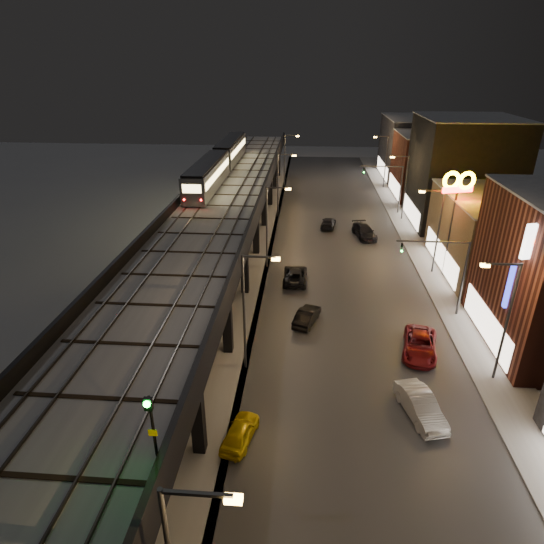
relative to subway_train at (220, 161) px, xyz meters
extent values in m
plane|color=silver|center=(8.50, -47.55, -8.21)|extent=(220.00, 220.00, 0.00)
cube|color=#46474D|center=(16.00, -12.55, -8.18)|extent=(17.00, 120.00, 0.06)
cube|color=#9FA1A8|center=(26.00, -12.55, -8.14)|extent=(4.00, 120.00, 0.14)
cube|color=#9FA1A8|center=(2.50, -12.55, -8.18)|extent=(11.00, 120.00, 0.06)
cube|color=black|center=(2.50, -15.55, -2.41)|extent=(9.00, 100.00, 1.00)
cube|color=black|center=(-1.20, -42.55, -5.56)|extent=(0.70, 0.70, 5.30)
cube|color=black|center=(6.20, -42.55, -5.56)|extent=(0.70, 0.70, 5.30)
cube|color=black|center=(2.50, -42.55, -3.06)|extent=(8.00, 0.60, 0.50)
cube|color=black|center=(-1.20, -32.55, -5.56)|extent=(0.70, 0.70, 5.30)
cube|color=black|center=(6.20, -32.55, -5.56)|extent=(0.70, 0.70, 5.30)
cube|color=black|center=(2.50, -32.55, -3.06)|extent=(8.00, 0.60, 0.50)
cube|color=black|center=(-1.20, -22.55, -5.56)|extent=(0.70, 0.70, 5.30)
cube|color=black|center=(6.20, -22.55, -5.56)|extent=(0.70, 0.70, 5.30)
cube|color=black|center=(2.50, -22.55, -3.06)|extent=(8.00, 0.60, 0.50)
cube|color=black|center=(-1.20, -12.55, -5.56)|extent=(0.70, 0.70, 5.30)
cube|color=black|center=(6.20, -12.55, -5.56)|extent=(0.70, 0.70, 5.30)
cube|color=black|center=(2.50, -12.55, -3.06)|extent=(8.00, 0.60, 0.50)
cube|color=black|center=(-1.20, -2.55, -5.56)|extent=(0.70, 0.70, 5.30)
cube|color=black|center=(6.20, -2.55, -5.56)|extent=(0.70, 0.70, 5.30)
cube|color=black|center=(2.50, -2.55, -3.06)|extent=(8.00, 0.60, 0.50)
cube|color=black|center=(-1.20, 7.45, -5.56)|extent=(0.70, 0.70, 5.30)
cube|color=black|center=(6.20, 7.45, -5.56)|extent=(0.70, 0.70, 5.30)
cube|color=black|center=(2.50, 7.45, -3.06)|extent=(8.00, 0.60, 0.50)
cube|color=black|center=(-1.20, 17.45, -5.56)|extent=(0.70, 0.70, 5.30)
cube|color=black|center=(6.20, 17.45, -5.56)|extent=(0.70, 0.70, 5.30)
cube|color=black|center=(2.50, 17.45, -3.06)|extent=(8.00, 0.60, 0.50)
cube|color=black|center=(-1.20, 27.45, -5.56)|extent=(0.70, 0.70, 5.30)
cube|color=black|center=(6.20, 27.45, -5.56)|extent=(0.70, 0.70, 5.30)
cube|color=black|center=(2.50, 27.45, -3.06)|extent=(8.00, 0.60, 0.50)
cube|color=#B2B7C1|center=(2.50, -15.55, -1.83)|extent=(8.40, 100.00, 0.16)
cube|color=#332D28|center=(-0.72, -15.55, -1.67)|extent=(0.08, 98.00, 0.16)
cube|color=#332D28|center=(0.72, -15.55, -1.67)|extent=(0.08, 98.00, 0.16)
cube|color=#332D28|center=(3.78, -15.55, -1.67)|extent=(0.08, 98.00, 0.16)
cube|color=#332D28|center=(5.22, -15.55, -1.67)|extent=(0.08, 98.00, 0.16)
cube|color=black|center=(2.50, -45.55, -1.72)|extent=(7.80, 0.24, 0.06)
cube|color=black|center=(2.50, -29.55, -1.72)|extent=(7.80, 0.24, 0.06)
cube|color=black|center=(2.50, -13.55, -1.72)|extent=(7.80, 0.24, 0.06)
cube|color=black|center=(2.50, 2.45, -1.72)|extent=(7.80, 0.24, 0.06)
cube|color=black|center=(2.50, 18.45, -1.72)|extent=(7.80, 0.24, 0.06)
cube|color=black|center=(6.85, -15.55, -1.36)|extent=(0.30, 100.00, 1.10)
cube|color=black|center=(-1.85, -15.55, -1.36)|extent=(0.30, 100.00, 1.10)
cube|color=#F3E0C5|center=(26.45, -29.55, -6.61)|extent=(0.10, 9.60, 2.40)
cube|color=brown|center=(32.50, -15.55, -4.21)|extent=(12.00, 15.00, 8.00)
cube|color=#F3E0C5|center=(26.45, -15.55, -6.61)|extent=(0.10, 12.00, 2.40)
cube|color=#B2B7C1|center=(32.50, -15.55, -0.13)|extent=(12.20, 15.20, 0.16)
cube|color=black|center=(32.50, 0.45, -1.21)|extent=(12.00, 13.00, 14.00)
cube|color=#F3E0C5|center=(26.45, 0.45, -6.61)|extent=(0.10, 10.40, 2.40)
cube|color=#B2B7C1|center=(32.50, 0.45, 5.87)|extent=(12.20, 13.20, 0.16)
cube|color=brown|center=(32.50, 14.45, -3.21)|extent=(12.00, 12.00, 10.00)
cube|color=#F3E0C5|center=(26.45, 14.45, -6.61)|extent=(0.10, 9.60, 2.40)
cube|color=#B2B7C1|center=(32.50, 14.45, 1.87)|extent=(12.20, 12.20, 0.16)
cube|color=#303137|center=(32.50, 28.45, -2.71)|extent=(12.00, 16.00, 11.00)
cube|color=#F3E0C5|center=(26.45, 28.45, -6.61)|extent=(0.10, 12.80, 2.40)
cube|color=#B2B7C1|center=(32.50, 28.45, 2.87)|extent=(12.20, 16.20, 0.16)
cube|color=#38383A|center=(8.90, -52.55, 0.69)|extent=(2.20, 0.12, 0.12)
cube|color=gold|center=(10.00, -52.55, 0.57)|extent=(0.55, 0.28, 0.18)
cylinder|color=#38383A|center=(7.80, -34.55, -3.71)|extent=(0.18, 0.18, 9.00)
cube|color=#38383A|center=(8.90, -34.55, 0.69)|extent=(2.20, 0.12, 0.12)
cube|color=gold|center=(10.00, -34.55, 0.57)|extent=(0.55, 0.28, 0.18)
cylinder|color=#38383A|center=(25.50, -34.55, -3.71)|extent=(0.18, 0.18, 9.00)
cube|color=#38383A|center=(24.40, -34.55, 0.69)|extent=(2.20, 0.12, 0.12)
cube|color=gold|center=(23.30, -34.55, 0.57)|extent=(0.55, 0.28, 0.18)
cylinder|color=#38383A|center=(7.80, -16.55, -3.71)|extent=(0.18, 0.18, 9.00)
cube|color=#38383A|center=(8.90, -16.55, 0.69)|extent=(2.20, 0.12, 0.12)
cube|color=gold|center=(10.00, -16.55, 0.57)|extent=(0.55, 0.28, 0.18)
cylinder|color=#38383A|center=(25.50, -16.55, -3.71)|extent=(0.18, 0.18, 9.00)
cube|color=#38383A|center=(24.40, -16.55, 0.69)|extent=(2.20, 0.12, 0.12)
cube|color=gold|center=(23.30, -16.55, 0.57)|extent=(0.55, 0.28, 0.18)
cylinder|color=#38383A|center=(7.80, 1.45, -3.71)|extent=(0.18, 0.18, 9.00)
cube|color=#38383A|center=(8.90, 1.45, 0.69)|extent=(2.20, 0.12, 0.12)
cube|color=gold|center=(10.00, 1.45, 0.57)|extent=(0.55, 0.28, 0.18)
cylinder|color=#38383A|center=(25.50, 1.45, -3.71)|extent=(0.18, 0.18, 9.00)
cube|color=#38383A|center=(24.40, 1.45, 0.69)|extent=(2.20, 0.12, 0.12)
cube|color=gold|center=(23.30, 1.45, 0.57)|extent=(0.55, 0.28, 0.18)
cylinder|color=#38383A|center=(7.80, 19.45, -3.71)|extent=(0.18, 0.18, 9.00)
cube|color=#38383A|center=(8.90, 19.45, 0.69)|extent=(2.20, 0.12, 0.12)
cube|color=gold|center=(10.00, 19.45, 0.57)|extent=(0.55, 0.28, 0.18)
cylinder|color=#38383A|center=(25.50, 19.45, -3.71)|extent=(0.18, 0.18, 9.00)
cube|color=#38383A|center=(24.40, 19.45, 0.69)|extent=(2.20, 0.12, 0.12)
cube|color=gold|center=(23.30, 19.45, 0.57)|extent=(0.55, 0.28, 0.18)
cylinder|color=#38383A|center=(25.50, -25.55, -4.71)|extent=(0.20, 0.20, 7.00)
cube|color=#38383A|center=(22.50, -25.55, -1.31)|extent=(6.00, 0.12, 0.12)
imported|color=black|center=(20.00, -25.55, -1.81)|extent=(0.20, 0.16, 1.00)
sphere|color=#0CFF26|center=(20.00, -25.70, -2.06)|extent=(0.18, 0.18, 0.18)
cylinder|color=#38383A|center=(25.50, 4.45, -4.71)|extent=(0.20, 0.20, 7.00)
cube|color=#38383A|center=(22.50, 4.45, -1.31)|extent=(6.00, 0.12, 0.12)
imported|color=black|center=(20.00, 4.45, -1.81)|extent=(0.20, 0.16, 1.00)
sphere|color=#0CFF26|center=(20.00, 4.30, -2.06)|extent=(0.18, 0.18, 0.18)
cube|color=gray|center=(0.00, -8.46, -0.10)|extent=(2.62, 15.80, 2.98)
cube|color=black|center=(0.00, -8.46, 1.50)|extent=(2.35, 15.35, 0.23)
cube|color=#FFE288|center=(-1.32, -8.46, 0.30)|extent=(0.05, 14.44, 0.81)
cube|color=#FFE288|center=(1.32, -8.46, 0.30)|extent=(0.05, 14.44, 0.81)
cube|color=gray|center=(0.00, 8.47, -0.10)|extent=(2.62, 15.80, 2.98)
cube|color=black|center=(0.00, 8.47, 1.50)|extent=(2.35, 15.35, 0.23)
cube|color=#FFE288|center=(-1.32, 8.47, 0.30)|extent=(0.05, 14.44, 0.81)
cube|color=#FFE288|center=(1.32, 8.47, 0.30)|extent=(0.05, 14.44, 0.81)
cube|color=#FFE288|center=(0.00, -16.37, 0.35)|extent=(1.99, 0.05, 0.90)
sphere|color=#FF0C0C|center=(-0.90, -16.39, -0.82)|extent=(0.18, 0.18, 0.18)
sphere|color=#FF0C0C|center=(0.90, -16.39, -0.82)|extent=(0.18, 0.18, 0.18)
cylinder|color=black|center=(6.40, -49.15, -0.15)|extent=(0.12, 0.12, 2.89)
cube|color=black|center=(6.40, -49.27, 1.06)|extent=(0.31, 0.17, 0.53)
sphere|color=#0CFF26|center=(6.40, -49.39, 1.15)|extent=(0.25, 0.25, 0.25)
cube|color=#E3E400|center=(6.40, -49.25, -0.34)|extent=(0.34, 0.04, 0.29)
imported|color=yellow|center=(8.41, -41.67, -7.58)|extent=(2.23, 3.93, 1.26)
imported|color=black|center=(12.24, -27.97, -7.55)|extent=(2.55, 4.27, 1.33)
imported|color=black|center=(10.98, -19.83, -7.50)|extent=(2.37, 5.10, 1.41)
imported|color=black|center=(14.95, -2.79, -7.58)|extent=(2.36, 4.54, 1.26)
imported|color=silver|center=(19.46, -38.74, -7.44)|extent=(2.76, 4.93, 1.54)
imported|color=maroon|center=(20.91, -31.78, -7.48)|extent=(3.57, 5.71, 1.47)
imported|color=black|center=(19.39, -6.32, -7.45)|extent=(3.22, 5.60, 1.53)
cylinder|color=#38383A|center=(26.50, -17.14, -3.77)|extent=(0.24, 0.24, 8.88)
cube|color=#FF0C0C|center=(26.50, -17.14, 1.00)|extent=(3.11, 0.25, 0.56)
torus|color=#FFCF00|center=(25.78, -17.14, 1.89)|extent=(1.83, 0.83, 1.80)
torus|color=#FFCF00|center=(27.22, -17.14, 1.89)|extent=(1.83, 0.83, 1.80)
cylinder|color=#38383A|center=(27.00, -33.09, -3.30)|extent=(0.28, 0.28, 9.81)
cube|color=white|center=(27.00, -33.09, 1.80)|extent=(2.36, 0.30, 2.36)
cone|color=red|center=(27.00, -33.27, 1.80)|extent=(1.67, 0.12, 1.67)
cylinder|color=#38383A|center=(27.00, -31.82, -5.88)|extent=(0.28, 0.28, 4.67)
cube|color=#232FC7|center=(27.00, -31.82, -2.14)|extent=(1.49, 0.35, 3.36)
camera|label=1|loc=(11.86, -61.75, 12.29)|focal=30.00mm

